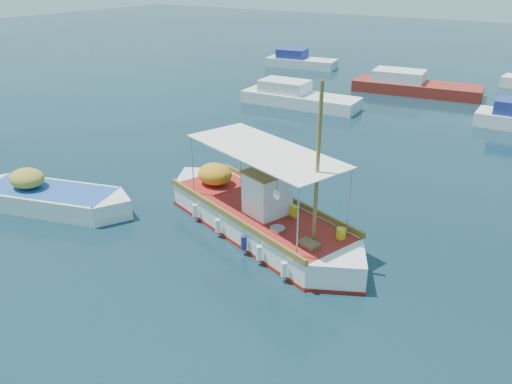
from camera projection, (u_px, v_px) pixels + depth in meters
The scene contains 6 objects.
ground at pixel (271, 229), 18.07m from camera, with size 160.00×160.00×0.00m, color black.
fishing_caique at pixel (257, 217), 17.80m from camera, with size 9.43×4.89×6.07m.
dinghy at pixel (48, 199), 19.50m from camera, with size 6.88×3.42×1.75m.
bg_boat_nw at pixel (297, 98), 33.64m from camera, with size 8.07×2.82×1.80m.
bg_boat_n at pixel (413, 86), 36.83m from camera, with size 9.33×3.83×1.80m.
bg_boat_far_w at pixel (299, 62), 46.15m from camera, with size 6.61×3.14×1.80m.
Camera 1 is at (8.15, -13.62, 8.75)m, focal length 35.00 mm.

